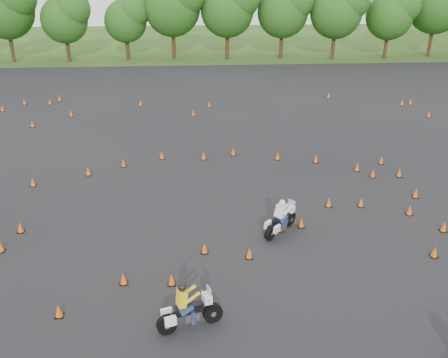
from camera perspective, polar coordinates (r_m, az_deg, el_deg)
name	(u,v)px	position (r m, az deg, el deg)	size (l,w,h in m)	color
ground	(230,243)	(21.61, 0.69, -7.31)	(140.00, 140.00, 0.00)	#2D5119
asphalt_pad	(222,184)	(26.88, -0.27, -0.55)	(62.00, 62.00, 0.00)	black
treeline	(245,23)	(54.25, 2.43, 17.34)	(87.21, 32.03, 11.22)	#214C15
traffic_cones	(221,183)	(26.42, -0.40, -0.48)	(36.17, 33.15, 0.45)	#E45309
rider_yellow	(190,306)	(16.80, -3.93, -14.30)	(2.27, 0.70, 1.76)	gold
rider_white	(280,215)	(22.08, 6.45, -4.10)	(2.26, 0.69, 1.75)	silver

